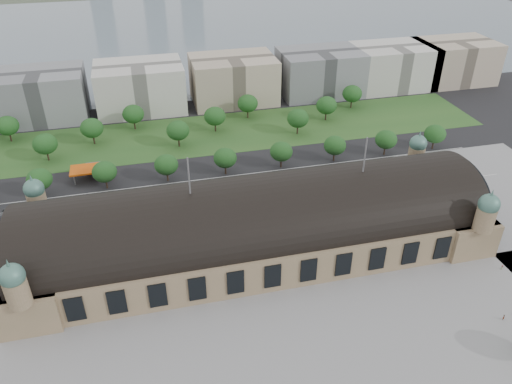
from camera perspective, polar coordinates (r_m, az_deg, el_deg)
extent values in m
plane|color=black|center=(165.84, 0.00, -6.78)|extent=(900.00, 900.00, 0.00)
cube|color=#93785B|center=(162.15, 0.00, -5.12)|extent=(150.00, 40.00, 12.00)
cube|color=#93785B|center=(163.22, -23.74, -8.09)|extent=(16.00, 43.00, 12.00)
cube|color=#93785B|center=(186.88, 20.38, -1.84)|extent=(16.00, 43.00, 12.00)
cylinder|color=black|center=(158.60, 0.00, -3.40)|extent=(144.00, 37.60, 37.60)
cylinder|color=black|center=(160.03, -26.45, -6.07)|extent=(1.20, 32.00, 32.00)
cylinder|color=black|center=(186.10, 22.39, 0.47)|extent=(1.20, 32.00, 32.00)
cylinder|color=#93785B|center=(174.65, -23.66, -1.21)|extent=(6.00, 6.00, 8.00)
sphere|color=#497568|center=(171.95, -24.05, 0.33)|extent=(6.40, 6.40, 6.40)
cone|color=#497568|center=(170.07, -24.34, 1.48)|extent=(1.00, 1.00, 2.50)
cylinder|color=#93785B|center=(196.93, 17.79, 3.86)|extent=(6.00, 6.00, 8.00)
sphere|color=#497568|center=(194.54, 18.05, 5.29)|extent=(6.40, 6.40, 6.40)
cone|color=#497568|center=(192.89, 18.25, 6.35)|extent=(1.00, 1.00, 2.50)
cylinder|color=#93785B|center=(141.25, -25.60, -10.31)|extent=(6.00, 6.00, 8.00)
sphere|color=#497568|center=(137.90, -26.13, -8.59)|extent=(6.40, 6.40, 6.40)
cone|color=#497568|center=(135.55, -26.53, -7.30)|extent=(1.00, 1.00, 2.50)
cylinder|color=#93785B|center=(168.03, 24.68, -2.84)|extent=(6.00, 6.00, 8.00)
sphere|color=#497568|center=(165.22, 25.10, -1.27)|extent=(6.40, 6.40, 6.40)
cone|color=#497568|center=(163.26, 25.42, -0.09)|extent=(1.00, 1.00, 2.50)
cylinder|color=#59595B|center=(145.33, -7.69, 1.82)|extent=(0.50, 0.50, 12.00)
cylinder|color=#59595B|center=(159.20, 12.36, 4.17)|extent=(0.50, 0.50, 12.00)
cube|color=gray|center=(138.22, 8.81, -17.22)|extent=(190.00, 48.00, 0.12)
cube|color=black|center=(194.05, -8.45, -0.76)|extent=(260.00, 26.00, 0.10)
cube|color=#275220|center=(242.51, -8.78, 6.24)|extent=(300.00, 45.00, 0.10)
cube|color=#CF4F0C|center=(213.52, -18.65, 2.50)|extent=(14.00, 9.00, 0.70)
cube|color=#59595B|center=(220.03, -17.94, 2.61)|extent=(7.00, 5.00, 3.20)
cylinder|color=#59595B|center=(218.18, -19.93, 2.14)|extent=(0.50, 0.50, 4.40)
cylinder|color=#59595B|center=(216.96, -17.08, 2.52)|extent=(0.50, 0.50, 4.40)
cylinder|color=#59595B|center=(212.60, -20.03, 1.31)|extent=(0.50, 0.50, 4.40)
cylinder|color=#59595B|center=(211.35, -17.10, 1.70)|extent=(0.50, 0.50, 4.40)
cube|color=slate|center=(437.22, -9.85, 17.80)|extent=(700.00, 320.00, 0.08)
cube|color=gray|center=(278.76, -23.51, 10.09)|extent=(45.00, 32.00, 24.00)
cube|color=beige|center=(274.41, -13.10, 11.60)|extent=(45.00, 32.00, 24.00)
cube|color=#BBAA93|center=(279.09, -2.60, 12.73)|extent=(45.00, 32.00, 24.00)
cube|color=gray|center=(292.37, 7.31, 13.42)|extent=(45.00, 32.00, 24.00)
cube|color=beige|center=(310.78, 15.34, 13.69)|extent=(45.00, 32.00, 24.00)
cube|color=#BBAA93|center=(331.45, 21.64, 13.72)|extent=(45.00, 32.00, 24.00)
cylinder|color=#2D2116|center=(209.56, -23.21, 0.11)|extent=(0.70, 0.70, 4.32)
ellipsoid|color=#1B4B1A|center=(207.05, -23.51, 1.35)|extent=(9.60, 9.60, 8.16)
cylinder|color=#2D2116|center=(206.20, -16.71, 0.95)|extent=(0.70, 0.70, 4.32)
ellipsoid|color=#1B4B1A|center=(203.65, -16.94, 2.23)|extent=(9.60, 9.60, 8.16)
cylinder|color=#2D2116|center=(205.61, -10.08, 1.80)|extent=(0.70, 0.70, 4.32)
ellipsoid|color=#1B4B1A|center=(203.05, -10.22, 3.09)|extent=(9.60, 9.60, 8.16)
cylinder|color=#2D2116|center=(207.80, -3.50, 2.62)|extent=(0.70, 0.70, 4.32)
ellipsoid|color=#1B4B1A|center=(205.27, -3.55, 3.91)|extent=(9.60, 9.60, 8.16)
cylinder|color=#2D2116|center=(212.70, 2.87, 3.38)|extent=(0.70, 0.70, 4.32)
ellipsoid|color=#1B4B1A|center=(210.23, 2.91, 4.64)|extent=(9.60, 9.60, 8.16)
cylinder|color=#2D2116|center=(220.12, 8.89, 4.06)|extent=(0.70, 0.70, 4.32)
ellipsoid|color=#1B4B1A|center=(217.73, 9.01, 5.29)|extent=(9.60, 9.60, 8.16)
cylinder|color=#2D2116|center=(229.82, 14.47, 4.65)|extent=(0.70, 0.70, 4.32)
ellipsoid|color=#1B4B1A|center=(227.53, 14.65, 5.83)|extent=(9.60, 9.60, 8.16)
cylinder|color=#2D2116|center=(241.52, 19.56, 5.14)|extent=(0.70, 0.70, 4.32)
ellipsoid|color=#1B4B1A|center=(239.34, 19.79, 6.27)|extent=(9.60, 9.60, 8.16)
cylinder|color=#2D2116|center=(261.01, -26.26, 5.67)|extent=(0.70, 0.70, 4.68)
ellipsoid|color=#1B4B1A|center=(258.84, -26.56, 6.80)|extent=(10.40, 10.40, 8.84)
cylinder|color=#2D2116|center=(235.75, -22.69, 3.85)|extent=(0.70, 0.70, 4.68)
ellipsoid|color=#1B4B1A|center=(233.34, -22.98, 5.09)|extent=(10.40, 10.40, 8.84)
cylinder|color=#2D2116|center=(243.90, -18.04, 5.75)|extent=(0.70, 0.70, 4.68)
ellipsoid|color=#1B4B1A|center=(241.58, -18.26, 6.96)|extent=(10.40, 10.40, 8.84)
cylinder|color=#2D2116|center=(253.79, -13.69, 7.47)|extent=(0.70, 0.70, 4.68)
ellipsoid|color=#1B4B1A|center=(251.56, -13.86, 8.65)|extent=(10.40, 10.40, 8.84)
cylinder|color=#2D2116|center=(232.44, -8.80, 5.69)|extent=(0.70, 0.70, 4.68)
ellipsoid|color=#1B4B1A|center=(230.00, -8.91, 6.97)|extent=(10.40, 10.40, 8.84)
cylinder|color=#2D2116|center=(245.16, -4.67, 7.41)|extent=(0.70, 0.70, 4.68)
ellipsoid|color=#1B4B1A|center=(242.85, -4.73, 8.64)|extent=(10.40, 10.40, 8.84)
cylinder|color=#2D2116|center=(259.22, -0.94, 8.92)|extent=(0.70, 0.70, 4.68)
ellipsoid|color=#1B4B1A|center=(257.03, -0.95, 10.10)|extent=(10.40, 10.40, 8.84)
cylinder|color=#2D2116|center=(242.85, 4.75, 7.16)|extent=(0.70, 0.70, 4.68)
ellipsoid|color=#1B4B1A|center=(240.51, 4.82, 8.40)|extent=(10.40, 10.40, 8.84)
cylinder|color=#2D2116|center=(259.27, 7.97, 8.62)|extent=(0.70, 0.70, 4.68)
ellipsoid|color=#1B4B1A|center=(257.08, 8.07, 9.79)|extent=(10.40, 10.40, 8.84)
cylinder|color=#2D2116|center=(276.54, 10.82, 9.87)|extent=(0.70, 0.70, 4.68)
ellipsoid|color=#1B4B1A|center=(274.49, 10.94, 10.98)|extent=(10.40, 10.40, 8.84)
imported|color=#9B9CA3|center=(203.72, -27.21, -2.42)|extent=(4.18, 1.78, 1.34)
imported|color=black|center=(189.75, -20.73, -3.28)|extent=(5.82, 3.01, 1.57)
imported|color=maroon|center=(200.57, -15.60, -0.29)|extent=(4.77, 2.40, 1.33)
imported|color=#182443|center=(191.96, 4.65, -0.63)|extent=(4.30, 2.01, 1.42)
imported|color=#595D61|center=(211.69, 7.38, 2.52)|extent=(4.03, 1.64, 1.30)
imported|color=black|center=(185.90, -22.29, -4.48)|extent=(4.25, 3.69, 1.39)
imported|color=maroon|center=(184.01, -18.64, -4.06)|extent=(5.20, 4.63, 1.34)
imported|color=#211C4F|center=(181.28, -20.06, -4.90)|extent=(6.02, 5.00, 1.65)
imported|color=slate|center=(182.06, -16.79, -4.07)|extent=(4.96, 3.66, 1.57)
imported|color=white|center=(182.53, -11.49, -3.18)|extent=(4.14, 3.08, 1.30)
imported|color=gray|center=(179.75, -14.26, -4.18)|extent=(5.36, 4.74, 1.38)
imported|color=black|center=(181.01, -7.28, -3.02)|extent=(5.72, 4.10, 1.54)
imported|color=#AC341B|center=(183.66, -9.45, -2.26)|extent=(13.10, 3.97, 3.60)
imported|color=beige|center=(190.72, -1.43, -0.35)|extent=(13.31, 3.18, 3.70)
imported|color=beige|center=(190.65, 2.39, -0.41)|extent=(12.95, 3.67, 3.57)
imported|color=gray|center=(176.25, 26.30, -7.74)|extent=(0.80, 0.52, 1.55)
imported|color=gray|center=(158.46, 26.45, -12.72)|extent=(0.80, 0.80, 1.87)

